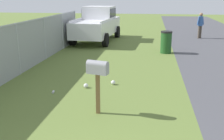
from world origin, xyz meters
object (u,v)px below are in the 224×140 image
pedestrian (200,24)px  pickup_truck (98,23)px  trash_bin (166,42)px  mailbox (98,71)px

pedestrian → pickup_truck: bearing=69.3°
pickup_truck → trash_bin: (-3.22, -4.07, -0.56)m
pickup_truck → pedestrian: pickup_truck is taller
mailbox → pedestrian: bearing=-4.4°
mailbox → pickup_truck: 10.87m
pedestrian → mailbox: bearing=124.0°
trash_bin → pedestrian: bearing=-25.2°
trash_bin → pedestrian: 5.67m
trash_bin → pedestrian: pedestrian is taller
pickup_truck → trash_bin: 5.21m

